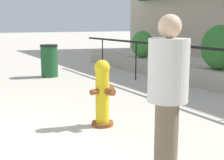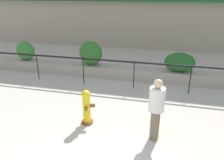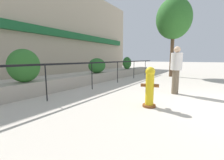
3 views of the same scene
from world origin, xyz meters
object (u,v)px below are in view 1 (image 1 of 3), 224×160
object	(u,v)px
hedge_bush_1	(219,48)
trash_bin	(49,61)
hedge_bush_0	(142,44)
fire_hydrant	(103,92)
pedestrian	(168,91)

from	to	relation	value
hedge_bush_1	trash_bin	bearing A→B (deg)	-141.01
hedge_bush_0	trash_bin	world-z (taller)	hedge_bush_0
hedge_bush_0	trash_bin	distance (m)	3.23
hedge_bush_1	trash_bin	distance (m)	5.06
fire_hydrant	pedestrian	world-z (taller)	pedestrian
hedge_bush_1	fire_hydrant	distance (m)	4.13
hedge_bush_1	pedestrian	size ratio (longest dim) A/B	0.64
hedge_bush_0	pedestrian	bearing A→B (deg)	-32.76
hedge_bush_0	hedge_bush_1	size ratio (longest dim) A/B	0.83
fire_hydrant	trash_bin	size ratio (longest dim) A/B	1.07
pedestrian	trash_bin	world-z (taller)	pedestrian
hedge_bush_1	trash_bin	xyz separation A→B (m)	(-3.91, -3.16, -0.55)
hedge_bush_0	fire_hydrant	size ratio (longest dim) A/B	0.86
fire_hydrant	pedestrian	distance (m)	2.07
pedestrian	hedge_bush_1	bearing A→B (deg)	126.94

